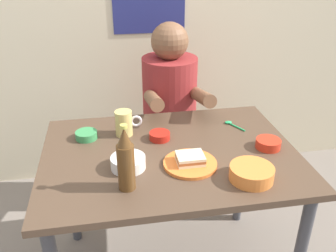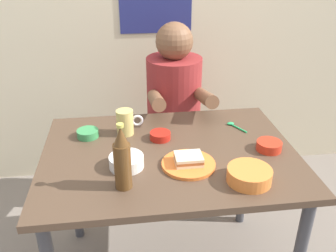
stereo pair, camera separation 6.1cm
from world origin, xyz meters
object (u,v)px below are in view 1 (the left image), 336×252
(stool, at_px, (169,152))
(beer_mug, at_px, (124,123))
(sandwich, at_px, (190,158))
(soup_bowl_orange, at_px, (252,173))
(plate_orange, at_px, (190,164))
(dining_table, at_px, (170,170))
(person_seated, at_px, (170,92))
(beer_bottle, at_px, (126,161))

(stool, xyz_separation_m, beer_mug, (-0.29, -0.44, 0.45))
(stool, height_order, beer_mug, beer_mug)
(sandwich, distance_m, soup_bowl_orange, 0.25)
(plate_orange, height_order, soup_bowl_orange, soup_bowl_orange)
(sandwich, relative_size, soup_bowl_orange, 0.65)
(beer_mug, height_order, soup_bowl_orange, beer_mug)
(dining_table, relative_size, person_seated, 1.53)
(stool, distance_m, soup_bowl_orange, 0.99)
(dining_table, relative_size, sandwich, 10.00)
(dining_table, relative_size, stool, 2.44)
(person_seated, height_order, soup_bowl_orange, person_seated)
(dining_table, xyz_separation_m, sandwich, (0.06, -0.12, 0.13))
(beer_bottle, xyz_separation_m, soup_bowl_orange, (0.47, -0.03, -0.09))
(plate_orange, relative_size, beer_mug, 1.75)
(stool, bearing_deg, person_seated, -90.00)
(person_seated, height_order, sandwich, person_seated)
(beer_bottle, bearing_deg, beer_mug, 87.24)
(dining_table, relative_size, soup_bowl_orange, 6.47)
(plate_orange, relative_size, soup_bowl_orange, 1.29)
(person_seated, xyz_separation_m, beer_bottle, (-0.31, -0.85, 0.09))
(person_seated, relative_size, soup_bowl_orange, 4.23)
(plate_orange, bearing_deg, soup_bowl_orange, -33.19)
(stool, distance_m, beer_bottle, 1.05)
(plate_orange, height_order, beer_mug, beer_mug)
(dining_table, xyz_separation_m, beer_bottle, (-0.20, -0.23, 0.21))
(stool, distance_m, beer_mug, 0.69)
(plate_orange, distance_m, beer_bottle, 0.31)
(stool, distance_m, plate_orange, 0.85)
(stool, height_order, beer_bottle, beer_bottle)
(beer_mug, bearing_deg, plate_orange, -51.91)
(person_seated, xyz_separation_m, beer_mug, (-0.29, -0.43, 0.03))
(plate_orange, height_order, beer_bottle, beer_bottle)
(person_seated, height_order, beer_mug, person_seated)
(beer_bottle, bearing_deg, soup_bowl_orange, -3.45)
(beer_mug, relative_size, soup_bowl_orange, 0.74)
(person_seated, bearing_deg, beer_mug, -124.49)
(stool, bearing_deg, plate_orange, -93.82)
(sandwich, height_order, beer_bottle, beer_bottle)
(dining_table, distance_m, soup_bowl_orange, 0.39)
(beer_bottle, bearing_deg, person_seated, 69.65)
(soup_bowl_orange, bearing_deg, sandwich, 146.81)
(stool, relative_size, soup_bowl_orange, 2.65)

